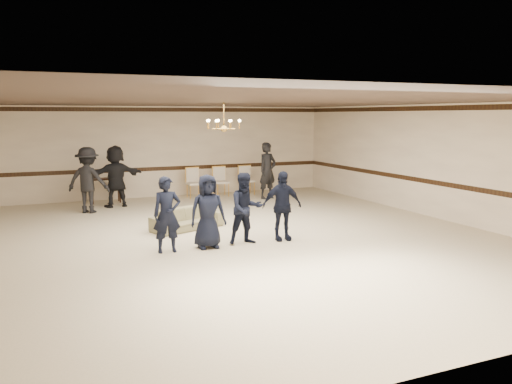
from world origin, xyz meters
The scene contains 16 objects.
room centered at (0.00, 0.00, 1.60)m, with size 12.01×14.01×3.21m.
chair_rail centered at (0.00, 6.99, 1.00)m, with size 12.00×0.02×0.14m, color black.
crown_molding centered at (0.00, 6.99, 3.08)m, with size 12.00×0.02×0.14m, color black.
chandelier centered at (0.00, 1.00, 2.88)m, with size 0.94×0.94×0.89m, color gold, non-canonical shape.
boy_a centered at (-1.89, -0.63, 0.81)m, with size 0.59×0.39×1.62m, color black.
boy_b centered at (-0.99, -0.63, 0.81)m, with size 0.79×0.51×1.62m, color black.
boy_c centered at (-0.09, -0.63, 0.81)m, with size 0.79×0.61×1.62m, color black.
boy_d centered at (0.81, -0.63, 0.81)m, with size 0.95×0.39×1.62m, color black.
settee centered at (-0.88, 1.38, 0.27)m, with size 1.86×0.73×0.54m, color #74704D.
adult_left centered at (-2.94, 4.74, 0.98)m, with size 1.26×0.73×1.96m, color black.
adult_mid centered at (-2.04, 5.44, 0.98)m, with size 1.82×0.58×1.96m, color black.
adult_right centered at (3.06, 5.04, 0.98)m, with size 0.71×0.47×1.96m, color black.
banquet_chair_left centered at (0.76, 6.18, 0.52)m, with size 0.50×0.50×1.04m, color beige, non-canonical shape.
banquet_chair_mid centered at (1.76, 6.18, 0.52)m, with size 0.50×0.50×1.04m, color beige, non-canonical shape.
banquet_chair_right centered at (2.76, 6.18, 0.52)m, with size 0.50×0.50×1.04m, color beige, non-canonical shape.
console_table centered at (-2.24, 6.38, 0.41)m, with size 0.99×0.42×0.83m, color black.
Camera 1 is at (-4.43, -11.22, 2.88)m, focal length 36.37 mm.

